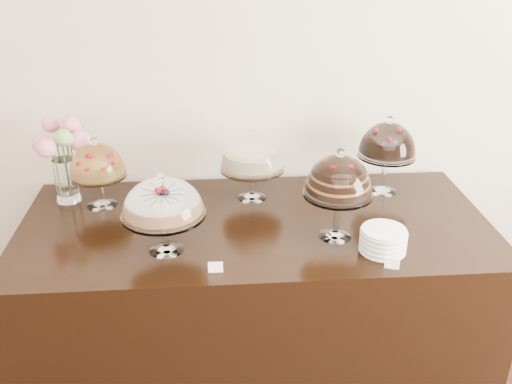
{
  "coord_description": "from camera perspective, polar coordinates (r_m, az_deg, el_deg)",
  "views": [
    {
      "loc": [
        -0.49,
        0.11,
        2.2
      ],
      "look_at": [
        -0.31,
        2.4,
        1.08
      ],
      "focal_mm": 40.0,
      "sensor_mm": 36.0,
      "label": 1
    }
  ],
  "objects": [
    {
      "name": "cake_stand_fruit_tart",
      "position": [
        2.85,
        -15.62,
        2.74
      ],
      "size": [
        0.27,
        0.27,
        0.36
      ],
      "color": "white",
      "rests_on": "display_counter"
    },
    {
      "name": "cake_stand_sugar_sponge",
      "position": [
        2.38,
        -9.32,
        -0.92
      ],
      "size": [
        0.35,
        0.35,
        0.37
      ],
      "color": "white",
      "rests_on": "display_counter"
    },
    {
      "name": "price_card_right",
      "position": [
        2.4,
        13.46,
        -6.97
      ],
      "size": [
        0.06,
        0.03,
        0.04
      ],
      "primitive_type": "cube",
      "rotation": [
        -0.21,
        0.0,
        -0.33
      ],
      "color": "white",
      "rests_on": "display_counter"
    },
    {
      "name": "price_card_left",
      "position": [
        2.32,
        -4.07,
        -7.51
      ],
      "size": [
        0.06,
        0.02,
        0.04
      ],
      "primitive_type": "cube",
      "rotation": [
        -0.21,
        0.0,
        -0.02
      ],
      "color": "white",
      "rests_on": "display_counter"
    },
    {
      "name": "cake_stand_cheesecake",
      "position": [
        2.81,
        -0.41,
        3.73
      ],
      "size": [
        0.32,
        0.32,
        0.38
      ],
      "color": "white",
      "rests_on": "display_counter"
    },
    {
      "name": "cake_stand_dark_choco",
      "position": [
        2.95,
        13.02,
        4.82
      ],
      "size": [
        0.3,
        0.3,
        0.41
      ],
      "color": "white",
      "rests_on": "display_counter"
    },
    {
      "name": "plate_stack",
      "position": [
        2.49,
        12.59,
        -4.74
      ],
      "size": [
        0.19,
        0.19,
        0.1
      ],
      "color": "white",
      "rests_on": "display_counter"
    },
    {
      "name": "display_counter",
      "position": [
        2.93,
        -0.08,
        -10.73
      ],
      "size": [
        2.2,
        1.0,
        0.9
      ],
      "primitive_type": "cube",
      "color": "black",
      "rests_on": "ground"
    },
    {
      "name": "flower_vase",
      "position": [
        2.94,
        -18.76,
        3.67
      ],
      "size": [
        0.29,
        0.3,
        0.42
      ],
      "color": "white",
      "rests_on": "display_counter"
    },
    {
      "name": "cake_stand_choco_layer",
      "position": [
        2.46,
        8.27,
        1.31
      ],
      "size": [
        0.3,
        0.3,
        0.42
      ],
      "color": "white",
      "rests_on": "display_counter"
    },
    {
      "name": "wall_back",
      "position": [
        3.01,
        5.07,
        12.44
      ],
      "size": [
        5.0,
        0.04,
        3.0
      ],
      "primitive_type": "cube",
      "color": "beige",
      "rests_on": "ground"
    }
  ]
}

